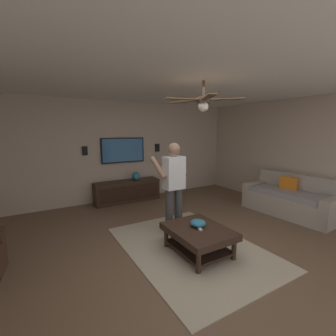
% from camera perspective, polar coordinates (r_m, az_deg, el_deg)
% --- Properties ---
extents(ground_plane, '(8.18, 8.18, 0.00)m').
position_cam_1_polar(ground_plane, '(3.88, 5.40, -19.48)').
color(ground_plane, brown).
extents(wall_back_tv, '(0.10, 7.01, 2.61)m').
position_cam_1_polar(wall_back_tv, '(6.39, -12.01, 4.01)').
color(wall_back_tv, '#BCA893').
rests_on(wall_back_tv, ground).
extents(wall_side_window, '(6.70, 0.10, 2.61)m').
position_cam_1_polar(wall_side_window, '(6.14, 32.80, 2.55)').
color(wall_side_window, '#C6B09B').
rests_on(wall_side_window, ground).
extents(ceiling_slab, '(6.70, 7.01, 0.10)m').
position_cam_1_polar(ceiling_slab, '(3.50, 6.10, 22.42)').
color(ceiling_slab, white).
extents(area_rug, '(2.68, 1.90, 0.01)m').
position_cam_1_polar(area_rug, '(3.98, 5.45, -18.56)').
color(area_rug, tan).
rests_on(area_rug, ground).
extents(couch, '(1.94, 0.96, 0.87)m').
position_cam_1_polar(couch, '(5.94, 27.61, -6.91)').
color(couch, '#A89E8E').
rests_on(couch, ground).
extents(coffee_table, '(1.00, 0.80, 0.40)m').
position_cam_1_polar(coffee_table, '(3.71, 7.40, -15.78)').
color(coffee_table, '#332116').
rests_on(coffee_table, ground).
extents(media_console, '(0.45, 1.70, 0.55)m').
position_cam_1_polar(media_console, '(6.29, -9.86, -5.55)').
color(media_console, '#332116').
rests_on(media_console, ground).
extents(tv, '(0.05, 1.17, 0.66)m').
position_cam_1_polar(tv, '(6.34, -10.89, 4.28)').
color(tv, black).
extents(person_standing, '(0.55, 0.55, 1.64)m').
position_cam_1_polar(person_standing, '(4.20, 1.33, -3.54)').
color(person_standing, '#3F3F3F').
rests_on(person_standing, ground).
extents(bowl, '(0.24, 0.24, 0.11)m').
position_cam_1_polar(bowl, '(3.70, 7.30, -13.15)').
color(bowl, teal).
rests_on(bowl, coffee_table).
extents(remote_white, '(0.16, 0.09, 0.02)m').
position_cam_1_polar(remote_white, '(3.64, 7.62, -14.29)').
color(remote_white, white).
rests_on(remote_white, coffee_table).
extents(vase_round, '(0.22, 0.22, 0.22)m').
position_cam_1_polar(vase_round, '(6.28, -7.77, -1.92)').
color(vase_round, teal).
rests_on(vase_round, media_console).
extents(wall_speaker_left, '(0.06, 0.12, 0.22)m').
position_cam_1_polar(wall_speaker_left, '(6.76, -2.63, 4.96)').
color(wall_speaker_left, black).
extents(wall_speaker_right, '(0.06, 0.12, 0.22)m').
position_cam_1_polar(wall_speaker_right, '(6.09, -19.57, 3.98)').
color(wall_speaker_right, black).
extents(ceiling_fan, '(1.15, 1.06, 0.46)m').
position_cam_1_polar(ceiling_fan, '(3.72, 8.41, 15.69)').
color(ceiling_fan, '#4C3828').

